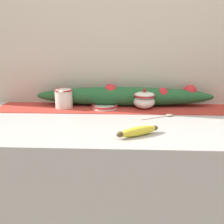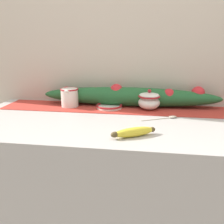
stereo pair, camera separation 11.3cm
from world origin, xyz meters
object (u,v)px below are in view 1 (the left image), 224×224
object	(u,v)px
banana	(138,131)
spoon	(167,115)
cream_pitcher	(64,98)
sugar_bowl	(144,100)
small_dish	(105,106)

from	to	relation	value
banana	spoon	size ratio (longest dim) A/B	1.01
cream_pitcher	spoon	bearing A→B (deg)	-14.18
cream_pitcher	banana	world-z (taller)	cream_pitcher
banana	spoon	xyz separation A→B (m)	(0.16, 0.27, -0.01)
sugar_bowl	small_dish	bearing A→B (deg)	-177.91
small_dish	banana	world-z (taller)	banana
cream_pitcher	sugar_bowl	world-z (taller)	sugar_bowl
cream_pitcher	small_dish	bearing A→B (deg)	-2.34
spoon	sugar_bowl	bearing A→B (deg)	100.94
small_dish	spoon	bearing A→B (deg)	-21.90
small_dish	spoon	size ratio (longest dim) A/B	0.82
banana	spoon	distance (m)	0.31
cream_pitcher	banana	distance (m)	0.56
small_dish	banana	distance (m)	0.43
banana	spoon	bearing A→B (deg)	58.94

